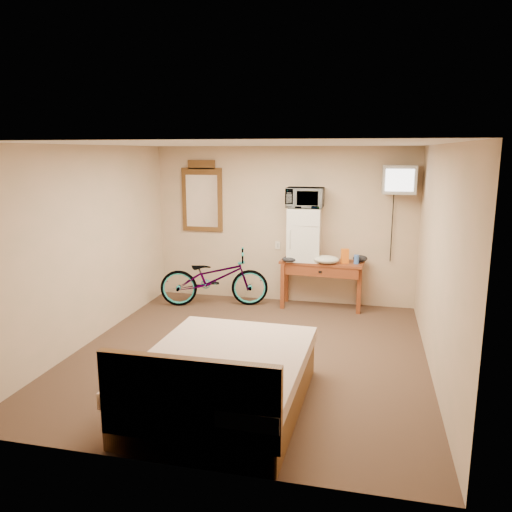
% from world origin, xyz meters
% --- Properties ---
extents(room, '(4.60, 4.64, 2.50)m').
position_xyz_m(room, '(-0.00, 0.00, 1.25)').
color(room, '#3F2A1F').
rests_on(room, ground).
extents(desk, '(1.31, 0.59, 0.75)m').
position_xyz_m(desk, '(0.67, 2.00, 0.62)').
color(desk, brown).
rests_on(desk, floor).
extents(mini_fridge, '(0.52, 0.50, 0.82)m').
position_xyz_m(mini_fridge, '(0.38, 2.05, 1.16)').
color(mini_fridge, silver).
rests_on(mini_fridge, desk).
extents(microwave, '(0.56, 0.38, 0.31)m').
position_xyz_m(microwave, '(0.38, 2.05, 1.72)').
color(microwave, silver).
rests_on(microwave, mini_fridge).
extents(snack_bag, '(0.13, 0.10, 0.22)m').
position_xyz_m(snack_bag, '(1.02, 1.96, 0.86)').
color(snack_bag, orange).
rests_on(snack_bag, desk).
extents(blue_cup, '(0.08, 0.08, 0.14)m').
position_xyz_m(blue_cup, '(1.19, 1.96, 0.82)').
color(blue_cup, '#3A6AC7').
rests_on(blue_cup, desk).
extents(cloth_cream, '(0.39, 0.30, 0.12)m').
position_xyz_m(cloth_cream, '(0.75, 1.88, 0.81)').
color(cloth_cream, silver).
rests_on(cloth_cream, desk).
extents(cloth_dark_a, '(0.23, 0.17, 0.09)m').
position_xyz_m(cloth_dark_a, '(0.18, 1.85, 0.79)').
color(cloth_dark_a, black).
rests_on(cloth_dark_a, desk).
extents(cloth_dark_b, '(0.22, 0.18, 0.10)m').
position_xyz_m(cloth_dark_b, '(1.24, 2.12, 0.80)').
color(cloth_dark_b, black).
rests_on(cloth_dark_b, desk).
extents(crt_television, '(0.48, 0.58, 0.41)m').
position_xyz_m(crt_television, '(1.75, 2.02, 2.02)').
color(crt_television, black).
rests_on(crt_television, room).
extents(wall_mirror, '(0.69, 0.04, 1.16)m').
position_xyz_m(wall_mirror, '(-1.35, 2.27, 1.68)').
color(wall_mirror, brown).
rests_on(wall_mirror, room).
extents(bicycle, '(1.80, 1.02, 0.90)m').
position_xyz_m(bicycle, '(-1.01, 1.77, 0.45)').
color(bicycle, black).
rests_on(bicycle, floor).
extents(bed, '(1.56, 2.03, 0.90)m').
position_xyz_m(bed, '(0.07, -1.38, 0.30)').
color(bed, brown).
rests_on(bed, floor).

